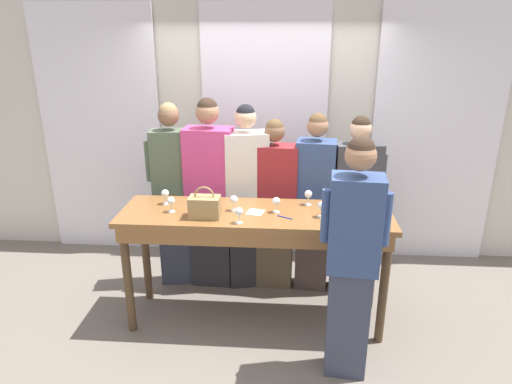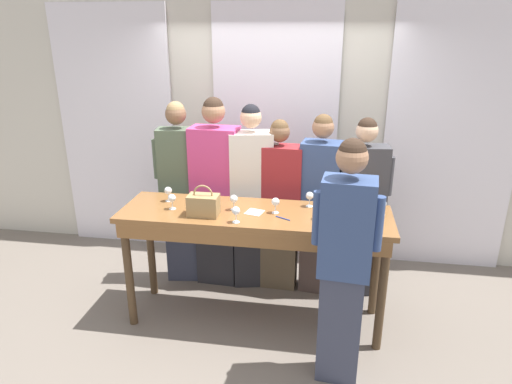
% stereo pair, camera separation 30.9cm
% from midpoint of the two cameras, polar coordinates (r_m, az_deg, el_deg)
% --- Properties ---
extents(ground_plane, '(18.00, 18.00, 0.00)m').
position_cam_midpoint_polar(ground_plane, '(4.23, 2.03, -15.44)').
color(ground_plane, '#70665B').
extents(wall_back, '(12.00, 0.06, 2.80)m').
position_cam_midpoint_polar(wall_back, '(4.94, 4.27, 7.65)').
color(wall_back, beige).
rests_on(wall_back, ground_plane).
extents(curtain_panel_left, '(1.30, 0.03, 2.69)m').
position_cam_midpoint_polar(curtain_panel_left, '(5.34, -15.35, 7.31)').
color(curtain_panel_left, white).
rests_on(curtain_panel_left, ground_plane).
extents(curtain_panel_center, '(1.30, 0.03, 2.69)m').
position_cam_midpoint_polar(curtain_panel_center, '(4.89, 4.19, 6.85)').
color(curtain_panel_center, white).
rests_on(curtain_panel_center, ground_plane).
extents(curtain_panel_right, '(1.30, 0.03, 2.69)m').
position_cam_midpoint_polar(curtain_panel_right, '(5.06, 24.77, 5.51)').
color(curtain_panel_right, white).
rests_on(curtain_panel_right, ground_plane).
extents(tasting_bar, '(2.22, 0.64, 1.02)m').
position_cam_midpoint_polar(tasting_bar, '(3.76, 2.14, -4.64)').
color(tasting_bar, brown).
rests_on(tasting_bar, ground_plane).
extents(wine_bottle, '(0.08, 0.08, 0.30)m').
position_cam_midpoint_polar(wine_bottle, '(3.69, 12.77, -1.45)').
color(wine_bottle, black).
rests_on(wine_bottle, tasting_bar).
extents(handbag, '(0.24, 0.15, 0.26)m').
position_cam_midpoint_polar(handbag, '(3.64, -4.18, -1.64)').
color(handbag, '#997A4C').
rests_on(handbag, tasting_bar).
extents(wine_glass_front_left, '(0.07, 0.07, 0.13)m').
position_cam_midpoint_polar(wine_glass_front_left, '(3.82, 17.78, -1.51)').
color(wine_glass_front_left, white).
rests_on(wine_glass_front_left, tasting_bar).
extents(wine_glass_front_mid, '(0.07, 0.07, 0.13)m').
position_cam_midpoint_polar(wine_glass_front_mid, '(3.85, 9.02, -0.56)').
color(wine_glass_front_mid, white).
rests_on(wine_glass_front_mid, tasting_bar).
extents(wine_glass_front_right, '(0.07, 0.07, 0.13)m').
position_cam_midpoint_polar(wine_glass_front_right, '(3.50, 0.00, -2.48)').
color(wine_glass_front_right, white).
rests_on(wine_glass_front_right, tasting_bar).
extents(wine_glass_center_left, '(0.07, 0.07, 0.13)m').
position_cam_midpoint_polar(wine_glass_center_left, '(3.97, -8.75, 0.08)').
color(wine_glass_center_left, white).
rests_on(wine_glass_center_left, tasting_bar).
extents(wine_glass_center_mid, '(0.07, 0.07, 0.13)m').
position_cam_midpoint_polar(wine_glass_center_mid, '(3.65, 14.30, -2.13)').
color(wine_glass_center_mid, white).
rests_on(wine_glass_center_mid, tasting_bar).
extents(wine_glass_center_right, '(0.07, 0.07, 0.13)m').
position_cam_midpoint_polar(wine_glass_center_right, '(3.69, 4.86, -1.34)').
color(wine_glass_center_right, white).
rests_on(wine_glass_center_right, tasting_bar).
extents(wine_glass_back_left, '(0.07, 0.07, 0.13)m').
position_cam_midpoint_polar(wine_glass_back_left, '(3.61, 10.51, -2.07)').
color(wine_glass_back_left, white).
rests_on(wine_glass_back_left, tasting_bar).
extents(wine_glass_back_mid, '(0.07, 0.07, 0.13)m').
position_cam_midpoint_polar(wine_glass_back_mid, '(3.79, -8.19, -0.86)').
color(wine_glass_back_mid, white).
rests_on(wine_glass_back_mid, tasting_bar).
extents(wine_glass_back_right, '(0.07, 0.07, 0.13)m').
position_cam_midpoint_polar(wine_glass_back_right, '(3.74, -0.43, -0.97)').
color(wine_glass_back_right, white).
rests_on(wine_glass_back_right, tasting_bar).
extents(napkin, '(0.16, 0.16, 0.00)m').
position_cam_midpoint_polar(napkin, '(3.72, 2.18, -2.57)').
color(napkin, white).
rests_on(napkin, tasting_bar).
extents(pen, '(0.12, 0.07, 0.01)m').
position_cam_midpoint_polar(pen, '(3.61, 5.84, -3.33)').
color(pen, '#193399').
rests_on(pen, tasting_bar).
extents(guest_olive_jacket, '(0.49, 0.26, 1.81)m').
position_cam_midpoint_polar(guest_olive_jacket, '(4.46, -7.49, 0.04)').
color(guest_olive_jacket, '#383D51').
rests_on(guest_olive_jacket, ground_plane).
extents(guest_pink_top, '(0.56, 0.28, 1.86)m').
position_cam_midpoint_polar(guest_pink_top, '(4.37, -3.01, -0.13)').
color(guest_pink_top, '#28282D').
rests_on(guest_pink_top, ground_plane).
extents(guest_cream_sweater, '(0.51, 0.32, 1.81)m').
position_cam_midpoint_polar(guest_cream_sweater, '(4.32, 1.44, -0.69)').
color(guest_cream_sweater, '#28282D').
rests_on(guest_cream_sweater, ground_plane).
extents(guest_striped_shirt, '(0.55, 0.25, 1.68)m').
position_cam_midpoint_polar(guest_striped_shirt, '(4.33, 4.86, -1.78)').
color(guest_striped_shirt, brown).
rests_on(guest_striped_shirt, ground_plane).
extents(guest_navy_coat, '(0.47, 0.30, 1.74)m').
position_cam_midpoint_polar(guest_navy_coat, '(4.30, 9.96, -1.58)').
color(guest_navy_coat, '#473833').
rests_on(guest_navy_coat, ground_plane).
extents(guest_beige_cap, '(0.54, 0.26, 1.72)m').
position_cam_midpoint_polar(guest_beige_cap, '(4.33, 14.95, -1.94)').
color(guest_beige_cap, '#28282D').
rests_on(guest_beige_cap, ground_plane).
extents(host_pouring, '(0.46, 0.27, 1.81)m').
position_cam_midpoint_polar(host_pouring, '(3.21, 13.74, -8.65)').
color(host_pouring, '#383D51').
rests_on(host_pouring, ground_plane).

